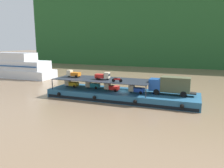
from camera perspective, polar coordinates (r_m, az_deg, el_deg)
ground_plane at (r=40.79m, az=2.41°, el=-3.90°), size 400.00×400.00×0.00m
hillside_far_bank at (r=110.36m, az=14.96°, el=14.72°), size 129.02×36.66×32.96m
cargo_barge at (r=40.59m, az=2.40°, el=-2.89°), size 27.49×7.79×1.50m
covered_lorry at (r=38.62m, az=15.03°, el=-0.25°), size 7.89×2.41×3.10m
cargo_rack at (r=41.41m, az=-2.54°, el=1.18°), size 18.29×6.48×2.00m
mini_truck_lower_stern at (r=44.86m, az=-10.52°, el=0.14°), size 2.75×1.21×1.38m
mini_truck_lower_aft at (r=42.87m, az=-5.10°, el=-0.21°), size 2.78×1.27×1.38m
mini_truck_lower_mid at (r=40.49m, az=-0.14°, el=-0.82°), size 2.80×1.30×1.38m
mini_truck_lower_fore at (r=38.92m, az=6.32°, el=-1.36°), size 2.78×1.27×1.38m
mini_truck_upper_stern at (r=44.32m, az=-10.03°, el=2.65°), size 2.75×1.22×1.38m
mini_truck_upper_mid at (r=40.95m, az=-2.41°, el=2.15°), size 2.78×1.26×1.38m
motorcycle_upper_port at (r=38.21m, az=1.31°, el=1.14°), size 1.90×0.55×0.87m
passenger_ferry_upstream at (r=71.77m, az=-23.31°, el=4.09°), size 22.76×7.23×7.30m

